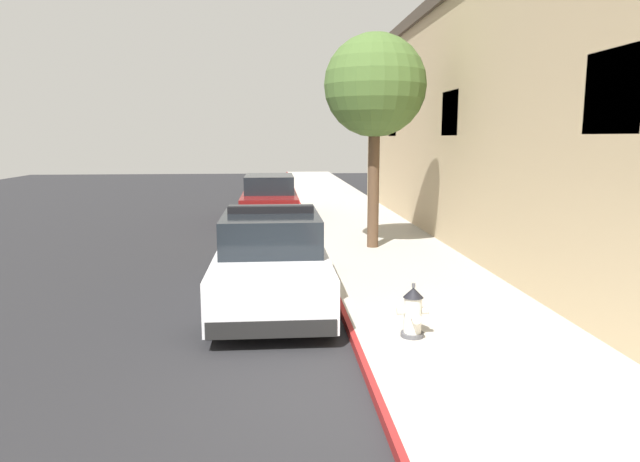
# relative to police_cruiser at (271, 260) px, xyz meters

# --- Properties ---
(ground_plane) EXTENTS (30.82, 60.00, 0.20)m
(ground_plane) POSITION_rel_police_cruiser_xyz_m (-3.18, 5.85, -0.84)
(ground_plane) COLOR #232326
(sidewalk_pavement) EXTENTS (3.28, 60.00, 0.13)m
(sidewalk_pavement) POSITION_rel_police_cruiser_xyz_m (2.82, 5.85, -0.68)
(sidewalk_pavement) COLOR #ADA89E
(sidewalk_pavement) RESTS_ON ground
(curb_painted_edge) EXTENTS (0.08, 60.00, 0.13)m
(curb_painted_edge) POSITION_rel_police_cruiser_xyz_m (1.14, 5.85, -0.68)
(curb_painted_edge) COLOR maroon
(curb_painted_edge) RESTS_ON ground
(storefront_building) EXTENTS (6.37, 24.91, 6.63)m
(storefront_building) POSITION_rel_police_cruiser_xyz_m (7.52, 4.42, 2.58)
(storefront_building) COLOR tan
(storefront_building) RESTS_ON ground
(police_cruiser) EXTENTS (1.94, 4.84, 1.68)m
(police_cruiser) POSITION_rel_police_cruiser_xyz_m (0.00, 0.00, 0.00)
(police_cruiser) COLOR white
(police_cruiser) RESTS_ON ground
(parked_car_silver_ahead) EXTENTS (1.94, 4.84, 1.56)m
(parked_car_silver_ahead) POSITION_rel_police_cruiser_xyz_m (-0.09, 9.99, -0.00)
(parked_car_silver_ahead) COLOR maroon
(parked_car_silver_ahead) RESTS_ON ground
(fire_hydrant) EXTENTS (0.44, 0.40, 0.76)m
(fire_hydrant) POSITION_rel_police_cruiser_xyz_m (1.94, -2.35, -0.26)
(fire_hydrant) COLOR #4C4C51
(fire_hydrant) RESTS_ON sidewalk_pavement
(street_tree) EXTENTS (2.47, 2.47, 5.19)m
(street_tree) POSITION_rel_police_cruiser_xyz_m (2.52, 4.18, 3.31)
(street_tree) COLOR brown
(street_tree) RESTS_ON sidewalk_pavement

